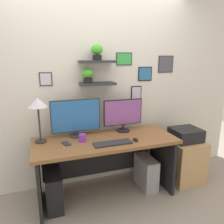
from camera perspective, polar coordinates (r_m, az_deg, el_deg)
ground_plane at (r=3.02m, az=-1.59°, el=-20.44°), size 8.00×8.00×0.00m
back_wall_assembly at (r=2.92m, az=-4.28°, el=7.15°), size 4.40×0.24×2.70m
desk at (r=2.79m, az=-2.02°, el=-10.61°), size 1.70×0.68×0.75m
monitor_left at (r=2.72m, az=-9.33°, el=-1.38°), size 0.60×0.18×0.46m
monitor_right at (r=2.88m, az=2.85°, el=-0.56°), size 0.52×0.18×0.43m
keyboard at (r=2.52m, az=0.17°, el=-8.07°), size 0.44×0.14×0.02m
computer_mouse at (r=2.62m, az=6.08°, el=-7.11°), size 0.06×0.09×0.03m
desk_lamp at (r=2.58m, az=-18.64°, el=1.57°), size 0.22×0.22×0.52m
cell_phone at (r=2.57m, az=-11.78°, el=-8.01°), size 0.11×0.15×0.01m
coffee_mug at (r=2.60m, az=-7.69°, el=-6.67°), size 0.08×0.08×0.09m
drawer_cabinet at (r=3.35m, az=18.00°, el=-11.66°), size 0.44×0.50×0.59m
printer at (r=3.20m, az=18.52°, el=-5.54°), size 0.38×0.34×0.17m
computer_tower_left at (r=2.78m, az=-14.85°, el=-18.94°), size 0.18×0.40×0.44m
computer_tower_right at (r=3.09m, az=8.79°, el=-15.12°), size 0.18×0.40×0.42m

